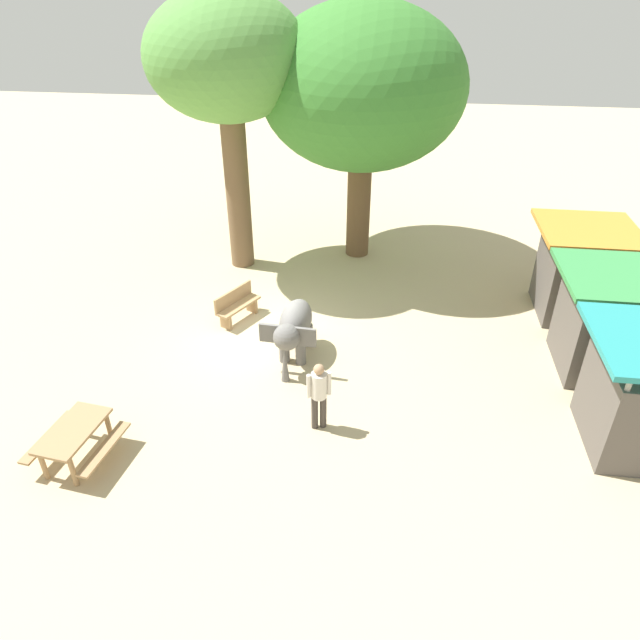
% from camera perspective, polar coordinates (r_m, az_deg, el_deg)
% --- Properties ---
extents(ground_plane, '(60.00, 60.00, 0.00)m').
position_cam_1_polar(ground_plane, '(15.17, -5.27, -1.52)').
color(ground_plane, tan).
extents(elephant, '(2.00, 1.35, 1.39)m').
position_cam_1_polar(elephant, '(13.82, -2.61, -0.71)').
color(elephant, slate).
rests_on(elephant, ground_plane).
extents(person_handler, '(0.32, 0.49, 1.62)m').
position_cam_1_polar(person_handler, '(11.74, -0.11, -7.12)').
color(person_handler, '#3F3833').
rests_on(person_handler, ground_plane).
extents(shade_tree_main, '(6.54, 6.00, 7.59)m').
position_cam_1_polar(shade_tree_main, '(17.92, 4.29, 21.98)').
color(shade_tree_main, brown).
rests_on(shade_tree_main, ground_plane).
extents(shade_tree_secondary, '(4.81, 4.41, 7.89)m').
position_cam_1_polar(shade_tree_secondary, '(17.18, -9.18, 24.02)').
color(shade_tree_secondary, brown).
rests_on(shade_tree_secondary, ground_plane).
extents(wooden_bench, '(1.43, 1.00, 0.88)m').
position_cam_1_polar(wooden_bench, '(15.71, -8.27, 1.56)').
color(wooden_bench, '#9E7A51').
rests_on(wooden_bench, ground_plane).
extents(picnic_table_near, '(1.68, 1.66, 0.78)m').
position_cam_1_polar(picnic_table_near, '(12.23, -23.17, -10.62)').
color(picnic_table_near, '#9E7A51').
rests_on(picnic_table_near, ground_plane).
extents(market_stall_orange, '(2.50, 2.50, 2.52)m').
position_cam_1_polar(market_stall_orange, '(17.06, 24.17, 4.06)').
color(market_stall_orange, '#59514C').
rests_on(market_stall_orange, ground_plane).
extents(market_stall_green, '(2.50, 2.50, 2.52)m').
position_cam_1_polar(market_stall_green, '(14.90, 26.43, -0.64)').
color(market_stall_green, '#59514C').
rests_on(market_stall_green, ground_plane).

